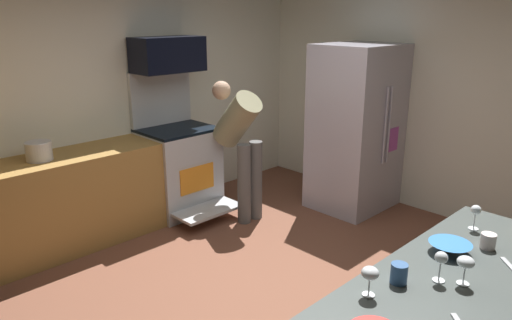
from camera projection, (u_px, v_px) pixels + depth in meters
ground_plane at (274, 298)px, 3.78m from camera, size 5.20×4.80×0.02m
wall_back at (114, 98)px, 4.99m from camera, size 5.20×0.12×2.60m
wall_right at (440, 96)px, 5.09m from camera, size 0.12×4.80×2.60m
lower_cabinet_run at (52, 206)px, 4.40m from camera, size 2.40×0.60×0.90m
oven_range at (179, 166)px, 5.31m from camera, size 0.76×0.99×1.55m
microwave at (168, 54)px, 5.02m from camera, size 0.74×0.38×0.36m
refrigerator at (356, 128)px, 5.33m from camera, size 0.89×0.78×1.84m
person_cook at (240, 140)px, 5.03m from camera, size 0.31×0.65×1.46m
mixing_bowl_prep at (450, 248)px, 2.60m from camera, size 0.23×0.23×0.06m
wine_glass_near at (466, 263)px, 2.27m from camera, size 0.08×0.08×0.15m
wine_glass_mid at (370, 274)px, 2.18m from camera, size 0.08×0.08×0.15m
wine_glass_far at (476, 212)px, 2.86m from camera, size 0.06×0.06×0.16m
wine_glass_extra at (441, 260)px, 2.30m from camera, size 0.06×0.06×0.16m
mug_coffee at (399, 273)px, 2.30m from camera, size 0.08×0.08×0.10m
mug_tea at (488, 241)px, 2.65m from camera, size 0.08×0.08×0.09m
stock_pot at (39, 151)px, 4.21m from camera, size 0.22×0.22×0.17m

